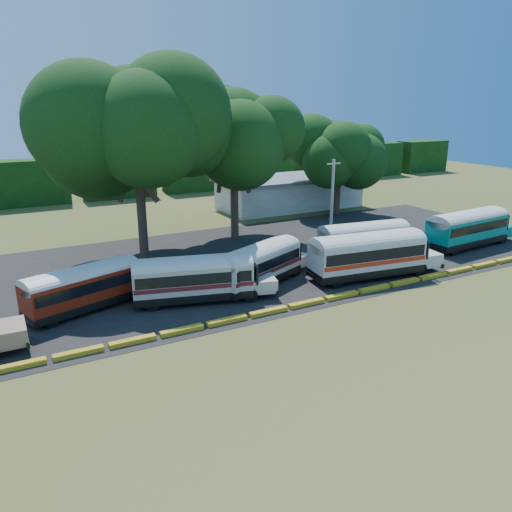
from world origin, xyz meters
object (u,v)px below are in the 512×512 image
bus_cream_west (196,276)px  bus_white_red (370,253)px  tree_west (136,124)px  bus_teal (469,226)px  bus_red (86,285)px

bus_cream_west → bus_white_red: (13.85, -1.81, 0.22)m
bus_white_red → tree_west: bearing=143.3°
bus_white_red → tree_west: 21.83m
bus_teal → tree_west: 31.93m
bus_cream_west → tree_west: (-0.34, 11.79, 9.72)m
bus_white_red → bus_red: bearing=176.6°
tree_west → bus_red: bearing=-124.3°
bus_cream_west → bus_red: bearing=178.2°
tree_west → bus_teal: bearing=-21.6°
bus_white_red → bus_teal: size_ratio=1.04×
bus_white_red → bus_teal: (14.14, 2.39, -0.03)m
bus_red → bus_white_red: bus_white_red is taller
bus_red → bus_teal: bus_teal is taller
bus_teal → tree_west: bearing=154.2°
bus_cream_west → bus_teal: bus_teal is taller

